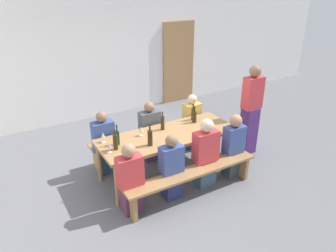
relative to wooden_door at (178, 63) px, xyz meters
The scene contains 23 objects.
ground_plane 3.78m from the wooden_door, 124.74° to the right, with size 24.00×24.00×0.00m, color slate.
back_wall 2.15m from the wooden_door, behind, with size 14.00×0.20×3.20m, color white.
wooden_door is the anchor object (origin of this frame).
tasting_table 3.65m from the wooden_door, 124.74° to the right, with size 2.33×0.88×0.75m.
bench_near 4.32m from the wooden_door, 119.08° to the right, with size 2.23×0.30×0.45m.
bench_far 3.13m from the wooden_door, 132.65° to the right, with size 2.23×0.30×0.45m.
wine_bottle_0 3.03m from the wooden_door, 117.04° to the right, with size 0.07×0.07×0.31m.
wine_bottle_1 3.47m from the wooden_door, 126.48° to the right, with size 0.07×0.07×0.32m.
wine_bottle_2 4.04m from the wooden_door, 128.22° to the right, with size 0.08×0.08×0.35m.
wine_bottle_3 4.12m from the wooden_door, 135.23° to the right, with size 0.07×0.07×0.33m.
wine_bottle_4 3.15m from the wooden_door, 116.88° to the right, with size 0.07×0.07×0.30m.
wine_bottle_5 4.27m from the wooden_door, 134.78° to the right, with size 0.07×0.07×0.32m.
wine_glass_0 4.39m from the wooden_door, 135.38° to the right, with size 0.06×0.06×0.17m.
wine_glass_1 3.75m from the wooden_door, 131.37° to the right, with size 0.07×0.07×0.16m.
wine_glass_2 4.11m from the wooden_door, 138.66° to the right, with size 0.07×0.07×0.17m.
seated_guest_near_0 4.72m from the wooden_door, 130.28° to the right, with size 0.36×0.24×1.10m.
seated_guest_near_1 4.32m from the wooden_door, 123.42° to the right, with size 0.35×0.24×1.06m.
seated_guest_near_2 4.00m from the wooden_door, 115.84° to the right, with size 0.40×0.24×1.17m.
seated_guest_near_3 3.79m from the wooden_door, 107.90° to the right, with size 0.35×0.24×1.12m.
seated_guest_far_0 3.86m from the wooden_door, 141.16° to the right, with size 0.36×0.24×1.13m.
seated_guest_far_1 3.24m from the wooden_door, 131.30° to the right, with size 0.37×0.24×1.13m.
seated_guest_far_2 2.73m from the wooden_door, 116.49° to the right, with size 0.33×0.24×1.11m.
standing_host 3.13m from the wooden_door, 96.72° to the right, with size 0.36×0.24×1.71m.
Camera 1 is at (-2.41, -4.11, 3.12)m, focal length 34.53 mm.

